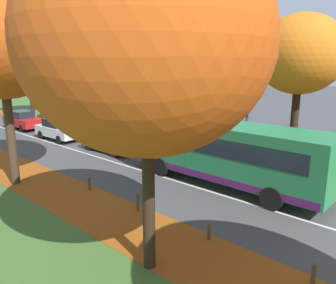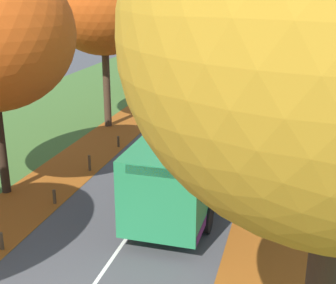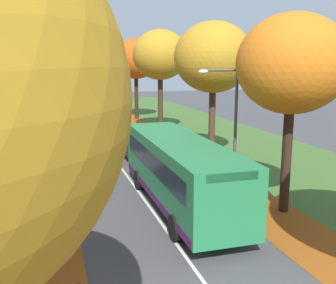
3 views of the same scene
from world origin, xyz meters
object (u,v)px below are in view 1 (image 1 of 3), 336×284
Objects in this scene: bollard_third at (209,232)px; car_red_third_in_line at (23,120)px; tree_right_near at (300,55)px; bollard_second at (314,274)px; tree_right_far at (77,50)px; streetlamp_right at (245,102)px; bus at (222,149)px; bollard_fifth at (89,184)px; car_black_lead at (110,139)px; tree_right_mid at (170,52)px; tree_right_distant at (27,55)px; tree_left_near at (146,43)px; bollard_fourth at (138,202)px; car_white_following at (58,129)px.

car_red_third_in_line is (4.60, 23.38, 0.54)m from bollard_third.
tree_right_near reaches higher than bollard_second.
tree_right_far is 27.01m from bollard_second.
bus is at bearing -175.29° from streetlamp_right.
bollard_fifth is 0.05× the size of bus.
bollard_fifth is 6.86m from car_black_lead.
tree_right_near reaches higher than car_red_third_in_line.
streetlamp_right is at bearing -107.83° from tree_right_mid.
tree_right_distant reaches higher than bollard_third.
tree_right_distant is (0.26, 29.93, 0.54)m from tree_right_near.
tree_right_mid is 0.84× the size of bus.
tree_right_mid is at bearing 39.35° from tree_left_near.
bus is at bearing -122.25° from tree_right_mid.
tree_right_distant reaches higher than tree_right_mid.
tree_right_far is at bearing 60.79° from tree_left_near.
tree_right_distant is 20.62m from car_black_lead.
tree_right_near is at bearing -33.60° from bollard_fifth.
bollard_fifth is at bearing 88.92° from bollard_fourth.
tree_right_near is at bearing -94.06° from tree_right_mid.
bollard_fifth is (-9.16, -24.02, -6.40)m from tree_right_distant.
tree_right_distant is 2.12× the size of car_black_lead.
tree_right_mid is 2.07× the size of car_red_third_in_line.
bollard_fourth is (-0.09, 3.37, 0.09)m from bollard_third.
tree_right_distant is at bearing 81.20° from bus.
car_black_lead is 0.99× the size of car_red_third_in_line.
tree_right_near is at bearing -24.15° from bus.
tree_right_far is 16.51× the size of bollard_third.
tree_right_mid is at bearing -88.88° from tree_right_distant.
tree_right_mid is 1.46× the size of streetlamp_right.
tree_right_far is 12.23m from car_black_lead.
tree_right_distant is at bearing 89.50° from tree_right_near.
tree_right_distant is 1.49× the size of streetlamp_right.
tree_right_far is at bearing 66.45° from bollard_third.
tree_right_far is 1.02× the size of tree_right_distant.
tree_right_far is at bearing 62.38° from bollard_fourth.
tree_right_far reaches higher than bollard_third.
car_black_lead is at bearing 88.95° from bus.
car_white_following is at bearing 100.67° from streetlamp_right.
tree_right_far is 19.71m from bus.
bus is 2.45× the size of car_red_third_in_line.
car_red_third_in_line is at bearing 154.14° from tree_right_far.
car_red_third_in_line is at bearing 73.13° from tree_left_near.
tree_left_near is at bearing -140.65° from tree_right_mid.
tree_right_distant is at bearing 91.12° from tree_right_mid.
bollard_fourth is at bearing 90.68° from bollard_second.
car_red_third_in_line is at bearing 100.73° from tree_right_near.
car_black_lead is (4.95, 14.80, 0.52)m from bollard_second.
bollard_fourth is at bearing -91.08° from bollard_fifth.
bollard_fifth is (2.34, 6.30, -5.92)m from tree_left_near.
car_black_lead is at bearing 71.51° from bollard_second.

